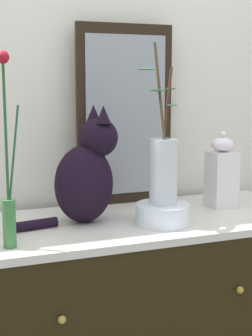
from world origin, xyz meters
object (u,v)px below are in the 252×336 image
(vase_glass_clear, at_px, (163,167))
(jar_lidded_porcelain, at_px, (222,173))
(bowl_porcelain, at_px, (163,214))
(mirror_leaning, at_px, (125,115))
(cat_sitting, at_px, (87,173))
(vase_slim_green, at_px, (8,187))

(vase_glass_clear, xyz_separation_m, jar_lidded_porcelain, (0.31, 0.14, -0.06))
(bowl_porcelain, bearing_deg, vase_glass_clear, 132.76)
(mirror_leaning, height_order, cat_sitting, mirror_leaning)
(jar_lidded_porcelain, bearing_deg, vase_slim_green, -165.80)
(mirror_leaning, relative_size, jar_lidded_porcelain, 2.37)
(cat_sitting, distance_m, jar_lidded_porcelain, 0.54)
(vase_glass_clear, bearing_deg, bowl_porcelain, -47.24)
(mirror_leaning, xyz_separation_m, vase_glass_clear, (0.01, -0.33, -0.15))
(vase_slim_green, bearing_deg, vase_glass_clear, 7.33)
(mirror_leaning, xyz_separation_m, bowl_porcelain, (0.01, -0.33, -0.31))
(cat_sitting, relative_size, vase_slim_green, 0.71)
(cat_sitting, xyz_separation_m, vase_glass_clear, (0.23, -0.12, 0.03))
(bowl_porcelain, height_order, vase_glass_clear, vase_glass_clear)
(bowl_porcelain, height_order, jar_lidded_porcelain, jar_lidded_porcelain)
(bowl_porcelain, bearing_deg, vase_slim_green, -172.71)
(cat_sitting, distance_m, bowl_porcelain, 0.29)
(bowl_porcelain, xyz_separation_m, jar_lidded_porcelain, (0.31, 0.14, 0.09))
(mirror_leaning, distance_m, bowl_porcelain, 0.45)
(cat_sitting, xyz_separation_m, vase_slim_green, (-0.28, -0.18, 0.01))
(vase_slim_green, bearing_deg, jar_lidded_porcelain, 14.20)
(mirror_leaning, bearing_deg, cat_sitting, -135.36)
(bowl_porcelain, distance_m, vase_glass_clear, 0.16)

